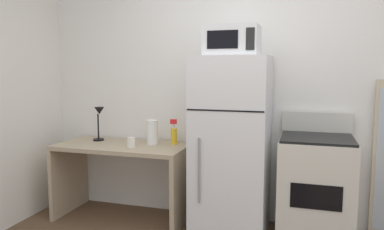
{
  "coord_description": "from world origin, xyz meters",
  "views": [
    {
      "loc": [
        0.49,
        -1.95,
        1.48
      ],
      "look_at": [
        -0.44,
        1.1,
        1.1
      ],
      "focal_mm": 35.04,
      "sensor_mm": 36.0,
      "label": 1
    }
  ],
  "objects_px": {
    "desk_lamp": "(99,118)",
    "spray_bottle": "(174,134)",
    "paper_towel_roll": "(152,132)",
    "coffee_mug": "(131,142)",
    "desk": "(123,166)",
    "microwave": "(232,41)",
    "oven_range": "(315,189)",
    "refrigerator": "(231,146)"
  },
  "relations": [
    {
      "from": "desk",
      "to": "spray_bottle",
      "type": "height_order",
      "value": "spray_bottle"
    },
    {
      "from": "paper_towel_roll",
      "to": "microwave",
      "type": "bearing_deg",
      "value": -7.89
    },
    {
      "from": "desk",
      "to": "desk_lamp",
      "type": "height_order",
      "value": "desk_lamp"
    },
    {
      "from": "desk_lamp",
      "to": "microwave",
      "type": "bearing_deg",
      "value": -4.74
    },
    {
      "from": "desk",
      "to": "oven_range",
      "type": "xyz_separation_m",
      "value": [
        1.82,
        0.01,
        -0.07
      ]
    },
    {
      "from": "spray_bottle",
      "to": "microwave",
      "type": "height_order",
      "value": "microwave"
    },
    {
      "from": "desk_lamp",
      "to": "oven_range",
      "type": "height_order",
      "value": "desk_lamp"
    },
    {
      "from": "desk",
      "to": "refrigerator",
      "type": "relative_size",
      "value": 0.81
    },
    {
      "from": "desk",
      "to": "refrigerator",
      "type": "xyz_separation_m",
      "value": [
        1.09,
        -0.0,
        0.27
      ]
    },
    {
      "from": "oven_range",
      "to": "microwave",
      "type": "bearing_deg",
      "value": -177.18
    },
    {
      "from": "desk",
      "to": "spray_bottle",
      "type": "xyz_separation_m",
      "value": [
        0.49,
        0.15,
        0.32
      ]
    },
    {
      "from": "coffee_mug",
      "to": "microwave",
      "type": "height_order",
      "value": "microwave"
    },
    {
      "from": "desk_lamp",
      "to": "coffee_mug",
      "type": "relative_size",
      "value": 3.72
    },
    {
      "from": "desk_lamp",
      "to": "spray_bottle",
      "type": "xyz_separation_m",
      "value": [
        0.79,
        0.06,
        -0.14
      ]
    },
    {
      "from": "refrigerator",
      "to": "oven_range",
      "type": "bearing_deg",
      "value": 1.16
    },
    {
      "from": "desk",
      "to": "microwave",
      "type": "bearing_deg",
      "value": -1.12
    },
    {
      "from": "spray_bottle",
      "to": "microwave",
      "type": "bearing_deg",
      "value": -16.2
    },
    {
      "from": "desk_lamp",
      "to": "oven_range",
      "type": "xyz_separation_m",
      "value": [
        2.13,
        -0.08,
        -0.52
      ]
    },
    {
      "from": "desk",
      "to": "refrigerator",
      "type": "distance_m",
      "value": 1.12
    },
    {
      "from": "spray_bottle",
      "to": "oven_range",
      "type": "height_order",
      "value": "oven_range"
    },
    {
      "from": "desk_lamp",
      "to": "paper_towel_roll",
      "type": "relative_size",
      "value": 1.47
    },
    {
      "from": "spray_bottle",
      "to": "oven_range",
      "type": "distance_m",
      "value": 1.4
    },
    {
      "from": "refrigerator",
      "to": "microwave",
      "type": "bearing_deg",
      "value": -89.68
    },
    {
      "from": "spray_bottle",
      "to": "paper_towel_roll",
      "type": "distance_m",
      "value": 0.21
    },
    {
      "from": "coffee_mug",
      "to": "refrigerator",
      "type": "bearing_deg",
      "value": 5.41
    },
    {
      "from": "spray_bottle",
      "to": "oven_range",
      "type": "bearing_deg",
      "value": -5.99
    },
    {
      "from": "coffee_mug",
      "to": "paper_towel_roll",
      "type": "distance_m",
      "value": 0.24
    },
    {
      "from": "oven_range",
      "to": "refrigerator",
      "type": "bearing_deg",
      "value": -178.84
    },
    {
      "from": "oven_range",
      "to": "spray_bottle",
      "type": "bearing_deg",
      "value": 174.01
    },
    {
      "from": "desk_lamp",
      "to": "microwave",
      "type": "relative_size",
      "value": 0.77
    },
    {
      "from": "paper_towel_roll",
      "to": "refrigerator",
      "type": "bearing_deg",
      "value": -6.41
    },
    {
      "from": "paper_towel_roll",
      "to": "spray_bottle",
      "type": "bearing_deg",
      "value": 17.63
    },
    {
      "from": "desk",
      "to": "coffee_mug",
      "type": "distance_m",
      "value": 0.31
    },
    {
      "from": "desk",
      "to": "spray_bottle",
      "type": "distance_m",
      "value": 0.6
    },
    {
      "from": "coffee_mug",
      "to": "refrigerator",
      "type": "height_order",
      "value": "refrigerator"
    },
    {
      "from": "spray_bottle",
      "to": "coffee_mug",
      "type": "xyz_separation_m",
      "value": [
        -0.34,
        -0.24,
        -0.05
      ]
    },
    {
      "from": "desk_lamp",
      "to": "microwave",
      "type": "distance_m",
      "value": 1.59
    },
    {
      "from": "desk_lamp",
      "to": "spray_bottle",
      "type": "height_order",
      "value": "desk_lamp"
    },
    {
      "from": "desk_lamp",
      "to": "coffee_mug",
      "type": "distance_m",
      "value": 0.52
    },
    {
      "from": "desk",
      "to": "paper_towel_roll",
      "type": "height_order",
      "value": "paper_towel_roll"
    },
    {
      "from": "spray_bottle",
      "to": "refrigerator",
      "type": "distance_m",
      "value": 0.63
    },
    {
      "from": "refrigerator",
      "to": "desk",
      "type": "bearing_deg",
      "value": 179.99
    }
  ]
}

